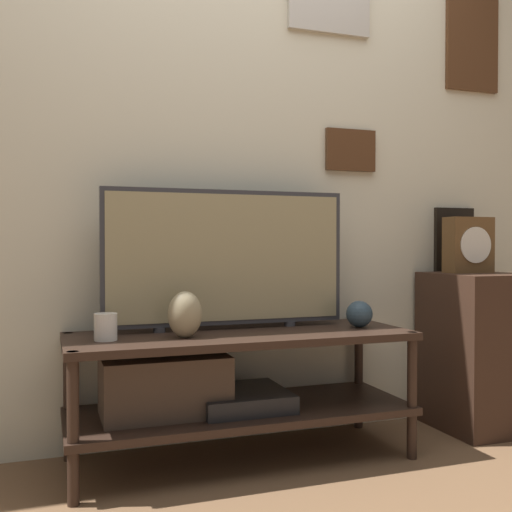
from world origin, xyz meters
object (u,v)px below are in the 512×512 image
(television, at_px, (227,258))
(vase_urn_stoneware, at_px, (185,315))
(mantel_clock, at_px, (468,245))
(vase_round_glass, at_px, (359,314))
(candle_jar, at_px, (106,327))

(television, relative_size, vase_urn_stoneware, 5.84)
(television, relative_size, mantel_clock, 3.87)
(vase_urn_stoneware, distance_m, vase_round_glass, 0.76)
(vase_urn_stoneware, height_order, candle_jar, vase_urn_stoneware)
(vase_round_glass, xyz_separation_m, mantel_clock, (0.65, 0.12, 0.29))
(vase_round_glass, bearing_deg, vase_urn_stoneware, -177.48)
(television, bearing_deg, vase_urn_stoneware, -142.28)
(candle_jar, bearing_deg, vase_round_glass, -0.12)
(television, xyz_separation_m, mantel_clock, (1.20, -0.02, 0.05))
(vase_urn_stoneware, bearing_deg, vase_round_glass, 2.52)
(candle_jar, height_order, mantel_clock, mantel_clock)
(vase_urn_stoneware, distance_m, candle_jar, 0.29)
(candle_jar, distance_m, mantel_clock, 1.73)
(television, bearing_deg, candle_jar, -165.47)
(television, relative_size, vase_round_glass, 9.12)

